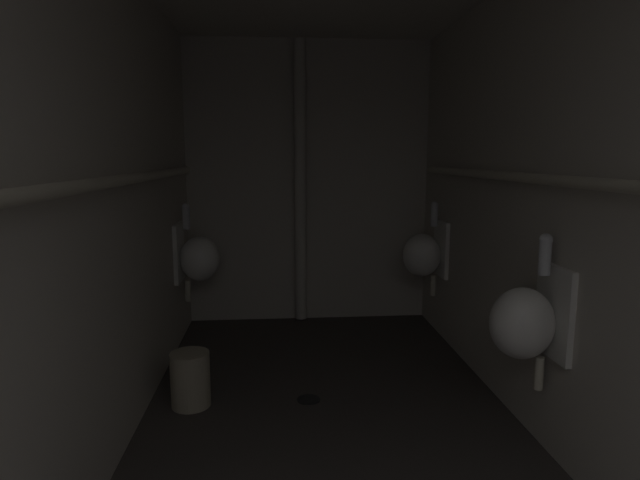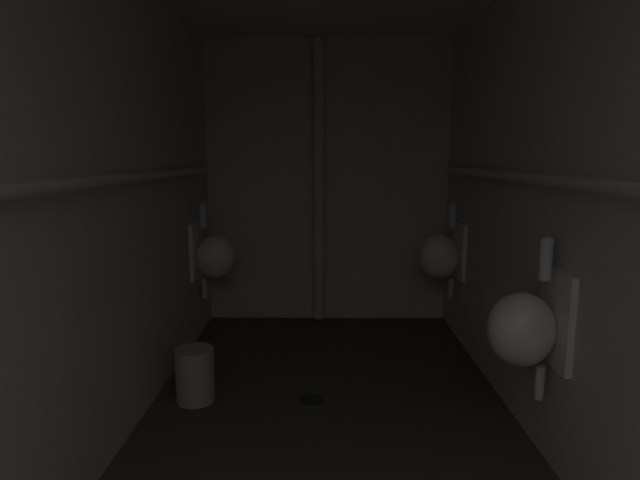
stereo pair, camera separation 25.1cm
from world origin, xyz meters
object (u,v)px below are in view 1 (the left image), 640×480
urinal_left_mid (197,257)px  floor_drain (309,399)px  standpipe_back_wall (300,184)px  urinal_right_far (425,254)px  waste_bin (190,379)px  urinal_right_mid (527,321)px

urinal_left_mid → floor_drain: size_ratio=5.39×
standpipe_back_wall → floor_drain: bearing=-91.0°
urinal_right_far → standpipe_back_wall: standpipe_back_wall is taller
urinal_left_mid → standpipe_back_wall: standpipe_back_wall is taller
floor_drain → waste_bin: (-0.68, -0.01, 0.16)m
urinal_right_far → waste_bin: size_ratio=2.37×
waste_bin → urinal_right_far: bearing=32.9°
standpipe_back_wall → floor_drain: size_ratio=16.74×
standpipe_back_wall → waste_bin: 1.98m
urinal_right_mid → urinal_right_far: (0.00, 1.72, 0.00)m
waste_bin → standpipe_back_wall: bearing=65.2°
urinal_left_mid → floor_drain: 1.48m
waste_bin → urinal_left_mid: bearing=95.4°
urinal_left_mid → urinal_right_far: size_ratio=1.00×
urinal_right_mid → urinal_right_far: 1.72m
urinal_left_mid → waste_bin: urinal_left_mid is taller
standpipe_back_wall → waste_bin: size_ratio=7.35×
urinal_left_mid → standpipe_back_wall: 1.07m
urinal_left_mid → floor_drain: urinal_left_mid is taller
urinal_right_mid → waste_bin: 1.86m
floor_drain → waste_bin: bearing=-179.1°
standpipe_back_wall → urinal_right_far: bearing=-25.3°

